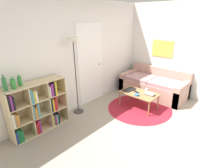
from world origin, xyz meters
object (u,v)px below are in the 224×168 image
at_px(bookshelf, 36,108).
at_px(floor_lamp, 74,49).
at_px(bottle_left, 5,84).
at_px(couch, 154,85).
at_px(coffee_table, 139,94).
at_px(laptop, 129,90).
at_px(bottle_middle, 13,84).
at_px(cup, 146,90).
at_px(bowl, 137,95).
at_px(bottle_right, 20,81).

distance_m(bookshelf, floor_lamp, 1.44).
height_order(floor_lamp, bottle_left, floor_lamp).
relative_size(couch, coffee_table, 2.01).
relative_size(coffee_table, laptop, 2.49).
relative_size(laptop, bottle_left, 1.33).
bearing_deg(floor_lamp, bottle_middle, 179.74).
xyz_separation_m(coffee_table, laptop, (-0.01, 0.30, 0.05)).
bearing_deg(cup, couch, 12.88).
bearing_deg(couch, bottle_left, 165.85).
relative_size(couch, bowl, 15.92).
relative_size(coffee_table, bottle_right, 4.38).
distance_m(coffee_table, bottle_middle, 2.79).
xyz_separation_m(cup, bottle_middle, (-2.69, 1.09, 0.68)).
bearing_deg(bowl, couch, 6.83).
height_order(bookshelf, bottle_left, bottle_left).
bearing_deg(bottle_right, bookshelf, -5.07).
bearing_deg(bottle_right, bottle_left, -171.63).
bearing_deg(couch, cup, -167.12).
bearing_deg(bottle_right, couch, -15.78).
bearing_deg(bottle_right, laptop, -17.52).
height_order(bowl, bottle_left, bottle_left).
height_order(cup, bottle_middle, bottle_middle).
distance_m(bookshelf, cup, 2.62).
relative_size(couch, bottle_right, 8.78).
height_order(laptop, cup, cup).
xyz_separation_m(floor_lamp, bottle_left, (-1.45, 0.01, -0.40)).
height_order(floor_lamp, laptop, floor_lamp).
bearing_deg(laptop, cup, -62.51).
bearing_deg(cup, laptop, 117.49).
bearing_deg(bottle_middle, cup, -22.03).
distance_m(floor_lamp, laptop, 1.77).
height_order(coffee_table, laptop, laptop).
bearing_deg(bottle_left, coffee_table, -20.95).
xyz_separation_m(floor_lamp, coffee_table, (1.17, -0.99, -1.19)).
height_order(floor_lamp, bowl, floor_lamp).
bearing_deg(coffee_table, cup, -25.75).
height_order(bookshelf, laptop, bookshelf).
xyz_separation_m(cup, bottle_right, (-2.56, 1.14, 0.68)).
bearing_deg(bottle_left, bowl, -23.37).
height_order(bowl, bottle_middle, bottle_middle).
bearing_deg(laptop, bottle_middle, 164.35).
bearing_deg(floor_lamp, bottle_right, 177.46).
xyz_separation_m(laptop, bowl, (-0.17, -0.35, 0.01)).
relative_size(cup, bottle_right, 0.38).
bearing_deg(laptop, bottle_left, 164.88).
distance_m(floor_lamp, couch, 2.67).
height_order(coffee_table, bowl, bowl).
distance_m(bowl, cup, 0.38).
relative_size(bookshelf, floor_lamp, 0.65).
bearing_deg(bowl, bookshelf, 151.58).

